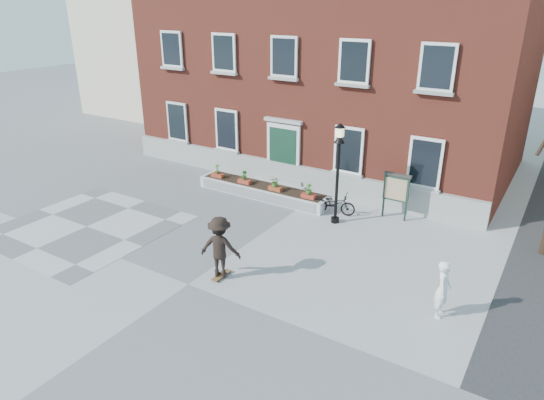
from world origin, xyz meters
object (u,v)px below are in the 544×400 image
Objects in this scene: notice_board at (396,188)px; skateboarder at (220,247)px; lamp_post at (338,160)px; bystander at (443,289)px; bicycle at (334,204)px.

notice_board is 0.91× the size of skateboarder.
lamp_post is at bearing 77.27° from skateboarder.
bystander is 0.89× the size of notice_board.
notice_board is (2.19, 0.89, 0.81)m from bicycle.
bystander is 0.81× the size of skateboarder.
lamp_post is (0.39, -0.69, 2.09)m from bicycle.
skateboarder is (-1.26, -5.58, -1.48)m from lamp_post.
skateboarder is (-3.05, -7.16, -0.21)m from notice_board.
lamp_post is (-5.03, 3.95, 1.71)m from bystander.
notice_board reaches higher than bicycle.
bystander is 0.42× the size of lamp_post.
skateboarder reaches higher than bystander.
bystander is 6.43m from notice_board.
bystander reaches higher than bicycle.
skateboarder reaches higher than notice_board.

